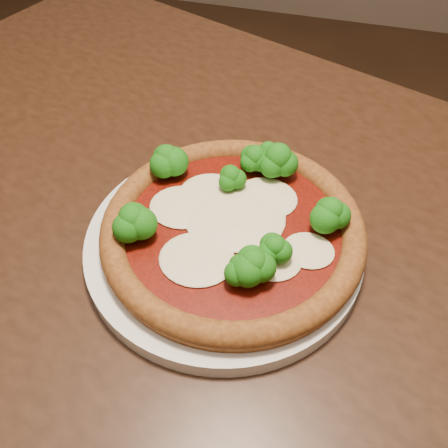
# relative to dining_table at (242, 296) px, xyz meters

# --- Properties ---
(floor) EXTENTS (4.00, 4.00, 0.00)m
(floor) POSITION_rel_dining_table_xyz_m (-0.14, 0.11, -0.65)
(floor) COLOR black
(floor) RESTS_ON ground
(dining_table) EXTENTS (1.46, 1.17, 0.75)m
(dining_table) POSITION_rel_dining_table_xyz_m (0.00, 0.00, 0.00)
(dining_table) COLOR black
(dining_table) RESTS_ON floor
(plate) EXTENTS (0.29, 0.29, 0.02)m
(plate) POSITION_rel_dining_table_xyz_m (-0.02, -0.01, 0.11)
(plate) COLOR silver
(plate) RESTS_ON dining_table
(pizza) EXTENTS (0.27, 0.27, 0.06)m
(pizza) POSITION_rel_dining_table_xyz_m (-0.01, -0.00, 0.13)
(pizza) COLOR brown
(pizza) RESTS_ON plate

